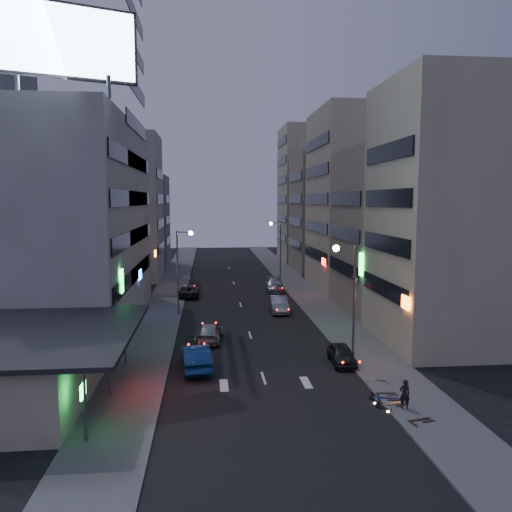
{
  "coord_description": "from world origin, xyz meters",
  "views": [
    {
      "loc": [
        -3.35,
        -25.88,
        11.08
      ],
      "look_at": [
        1.09,
        20.14,
        5.86
      ],
      "focal_mm": 35.0,
      "sensor_mm": 36.0,
      "label": 1
    }
  ],
  "objects": [
    {
      "name": "shophouse_near",
      "position": [
        15.0,
        10.5,
        10.0
      ],
      "size": [
        10.0,
        11.0,
        20.0
      ],
      "primitive_type": "cube",
      "color": "#BDB294",
      "rests_on": "ground"
    },
    {
      "name": "road_car_silver",
      "position": [
        -3.34,
        12.59,
        0.69
      ],
      "size": [
        2.46,
        4.94,
        1.38
      ],
      "primitive_type": "imported",
      "rotation": [
        0.0,
        0.0,
        3.03
      ],
      "color": "#9C9FA4",
      "rests_on": "ground"
    },
    {
      "name": "scooter_silver_b",
      "position": [
        7.42,
        2.77,
        0.61
      ],
      "size": [
        1.02,
        1.7,
        0.99
      ],
      "primitive_type": null,
      "rotation": [
        0.0,
        0.0,
        1.25
      ],
      "color": "#A0A1A8",
      "rests_on": "sidewalk_right"
    },
    {
      "name": "street_lamp_left",
      "position": [
        -5.9,
        22.0,
        5.36
      ],
      "size": [
        1.6,
        0.44,
        8.02
      ],
      "color": "#595B60",
      "rests_on": "sidewalk_left"
    },
    {
      "name": "person",
      "position": [
        6.88,
        -1.48,
        0.91
      ],
      "size": [
        0.6,
        0.42,
        1.57
      ],
      "primitive_type": "imported",
      "rotation": [
        0.0,
        0.0,
        3.07
      ],
      "color": "black",
      "rests_on": "sidewalk_right"
    },
    {
      "name": "shophouse_mid",
      "position": [
        15.5,
        22.0,
        8.0
      ],
      "size": [
        11.0,
        12.0,
        16.0
      ],
      "primitive_type": "cube",
      "color": "gray",
      "rests_on": "ground"
    },
    {
      "name": "sidewalk_left",
      "position": [
        -8.0,
        30.0,
        0.06
      ],
      "size": [
        4.0,
        120.0,
        0.12
      ],
      "primitive_type": "cube",
      "color": "#4C4C4F",
      "rests_on": "ground"
    },
    {
      "name": "sidewalk_right",
      "position": [
        8.0,
        30.0,
        0.06
      ],
      "size": [
        4.0,
        120.0,
        0.12
      ],
      "primitive_type": "cube",
      "color": "#4C4C4F",
      "rests_on": "ground"
    },
    {
      "name": "shophouse_far",
      "position": [
        15.0,
        35.0,
        11.0
      ],
      "size": [
        10.0,
        14.0,
        22.0
      ],
      "primitive_type": "cube",
      "color": "#BDB294",
      "rests_on": "ground"
    },
    {
      "name": "far_left_b",
      "position": [
        -16.0,
        58.0,
        7.5
      ],
      "size": [
        12.0,
        10.0,
        15.0
      ],
      "primitive_type": "cube",
      "color": "gray",
      "rests_on": "ground"
    },
    {
      "name": "white_building",
      "position": [
        -17.0,
        20.0,
        9.0
      ],
      "size": [
        14.0,
        24.0,
        18.0
      ],
      "primitive_type": "cube",
      "color": "#B4B3AF",
      "rests_on": "ground"
    },
    {
      "name": "street_lamp_right_near",
      "position": [
        5.9,
        6.0,
        5.36
      ],
      "size": [
        1.6,
        0.44,
        8.02
      ],
      "color": "#595B60",
      "rests_on": "sidewalk_right"
    },
    {
      "name": "parked_car_right_near",
      "position": [
        5.6,
        6.27,
        0.65
      ],
      "size": [
        1.68,
        3.86,
        1.3
      ],
      "primitive_type": "imported",
      "rotation": [
        0.0,
        0.0,
        -0.04
      ],
      "color": "#27272C",
      "rests_on": "ground"
    },
    {
      "name": "parked_car_right_mid",
      "position": [
        3.55,
        22.19,
        0.78
      ],
      "size": [
        1.79,
        4.78,
        1.56
      ],
      "primitive_type": "imported",
      "rotation": [
        0.0,
        0.0,
        -0.03
      ],
      "color": "#ACACB4",
      "rests_on": "ground"
    },
    {
      "name": "scooter_black_b",
      "position": [
        7.26,
        0.66,
        0.66
      ],
      "size": [
        0.73,
        1.81,
        1.08
      ],
      "primitive_type": null,
      "rotation": [
        0.0,
        0.0,
        1.49
      ],
      "color": "black",
      "rests_on": "sidewalk_right"
    },
    {
      "name": "billboard",
      "position": [
        -12.99,
        9.97,
        21.66
      ],
      "size": [
        9.52,
        3.75,
        6.2
      ],
      "rotation": [
        0.0,
        0.0,
        0.35
      ],
      "color": "#595B60",
      "rests_on": "white_building"
    },
    {
      "name": "parked_car_right_far",
      "position": [
        4.66,
        33.53,
        0.75
      ],
      "size": [
        2.43,
        5.27,
        1.49
      ],
      "primitive_type": "imported",
      "rotation": [
        0.0,
        0.0,
        -0.07
      ],
      "color": "gray",
      "rests_on": "ground"
    },
    {
      "name": "ground",
      "position": [
        0.0,
        0.0,
        0.0
      ],
      "size": [
        180.0,
        180.0,
        0.0
      ],
      "primitive_type": "plane",
      "color": "black",
      "rests_on": "ground"
    },
    {
      "name": "far_right_a",
      "position": [
        15.5,
        50.0,
        9.0
      ],
      "size": [
        11.0,
        12.0,
        18.0
      ],
      "primitive_type": "cube",
      "color": "gray",
      "rests_on": "ground"
    },
    {
      "name": "parked_car_left",
      "position": [
        -5.6,
        30.93,
        0.66
      ],
      "size": [
        2.21,
        4.78,
        1.33
      ],
      "primitive_type": "imported",
      "rotation": [
        0.0,
        0.0,
        3.14
      ],
      "color": "#252429",
      "rests_on": "ground"
    },
    {
      "name": "road_car_blue",
      "position": [
        -4.26,
        6.09,
        0.81
      ],
      "size": [
        2.28,
        5.11,
        1.63
      ],
      "primitive_type": "imported",
      "rotation": [
        0.0,
        0.0,
        3.26
      ],
      "color": "navy",
      "rests_on": "ground"
    },
    {
      "name": "scooter_silver_a",
      "position": [
        7.09,
        -0.59,
        0.72
      ],
      "size": [
        1.18,
        2.07,
        1.2
      ],
      "primitive_type": null,
      "rotation": [
        0.0,
        0.0,
        1.85
      ],
      "color": "gray",
      "rests_on": "sidewalk_right"
    },
    {
      "name": "far_right_b",
      "position": [
        16.0,
        64.0,
        12.0
      ],
      "size": [
        12.0,
        12.0,
        24.0
      ],
      "primitive_type": "cube",
      "color": "#BDB294",
      "rests_on": "ground"
    },
    {
      "name": "scooter_black_a",
      "position": [
        7.68,
        -2.66,
        0.7
      ],
      "size": [
        1.02,
        1.98,
        1.15
      ],
      "primitive_type": null,
      "rotation": [
        0.0,
        0.0,
        1.79
      ],
      "color": "black",
      "rests_on": "sidewalk_right"
    },
    {
      "name": "far_left_a",
      "position": [
        -15.5,
        45.0,
        10.0
      ],
      "size": [
        11.0,
        10.0,
        20.0
      ],
      "primitive_type": "cube",
      "color": "#B4B3AF",
      "rests_on": "ground"
    },
    {
      "name": "street_lamp_right_far",
      "position": [
        5.9,
        40.0,
        5.36
      ],
      "size": [
        1.6,
        0.44,
        8.02
      ],
      "color": "#595B60",
      "rests_on": "sidewalk_right"
    },
    {
      "name": "scooter_blue",
      "position": [
        7.13,
        -0.02,
        0.73
      ],
      "size": [
        0.98,
        2.09,
        1.23
      ],
      "primitive_type": null,
      "rotation": [
        0.0,
        0.0,
        1.41
      ],
      "color": "navy",
      "rests_on": "sidewalk_right"
    },
    {
      "name": "food_court",
      "position": [
        -13.9,
        2.0,
        1.98
      ],
      "size": [
        11.0,
        13.0,
        3.88
      ],
      "color": "#BDB294",
      "rests_on": "ground"
    }
  ]
}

